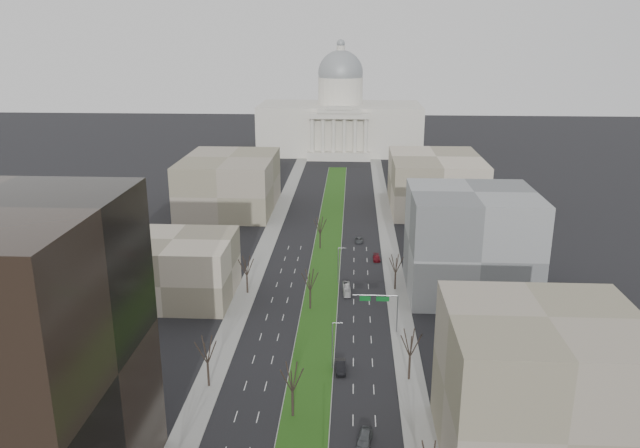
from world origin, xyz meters
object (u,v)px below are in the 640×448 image
(car_red, at_px, (377,258))
(box_van, at_px, (347,289))
(car_black, at_px, (340,367))
(car_grey_far, at_px, (359,240))
(car_grey_near, at_px, (365,437))

(car_red, xyz_separation_m, box_van, (-7.65, -22.24, 0.29))
(car_red, bearing_deg, car_black, -99.55)
(car_red, xyz_separation_m, car_grey_far, (-4.57, 15.00, -0.03))
(car_black, distance_m, box_van, 34.99)
(car_grey_near, xyz_separation_m, car_red, (4.26, 77.45, -0.17))
(car_grey_near, relative_size, car_black, 0.96)
(box_van, bearing_deg, car_grey_near, -90.16)
(car_red, relative_size, box_van, 0.67)
(car_grey_near, xyz_separation_m, car_grey_far, (-0.31, 92.45, -0.20))
(car_grey_near, height_order, car_black, car_black)
(car_black, xyz_separation_m, car_grey_far, (3.73, 72.23, -0.21))
(car_grey_near, distance_m, car_red, 77.57)
(car_red, height_order, car_grey_far, car_red)
(car_black, bearing_deg, car_grey_near, -82.02)
(car_grey_near, distance_m, car_grey_far, 92.45)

